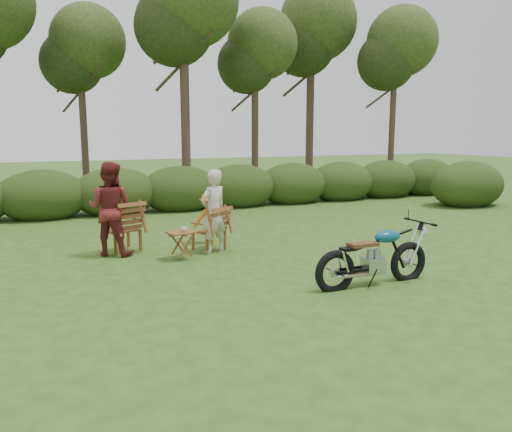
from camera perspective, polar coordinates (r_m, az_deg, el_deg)
name	(u,v)px	position (r m, az deg, el deg)	size (l,w,h in m)	color
ground	(340,290)	(7.87, 9.56, -8.38)	(80.00, 80.00, 0.00)	#264818
tree_line	(187,88)	(16.69, -7.90, 14.24)	(22.52, 11.62, 8.14)	#3D2C21
motorcycle	(372,284)	(8.27, 13.14, -7.62)	(2.00, 0.76, 1.14)	#0D84B3
lawn_chair_right	(209,250)	(10.43, -5.36, -3.85)	(0.64, 0.64, 0.93)	brown
lawn_chair_left	(123,251)	(10.63, -15.00, -3.89)	(0.72, 0.72, 1.05)	#612F18
side_table	(182,245)	(9.67, -8.49, -3.33)	(0.52, 0.44, 0.54)	brown
cup	(184,229)	(9.57, -8.23, -1.49)	(0.13, 0.13, 0.10)	beige
adult_a	(214,252)	(10.20, -4.81, -4.15)	(0.61, 0.40, 1.68)	beige
adult_b	(113,255)	(10.37, -16.08, -4.27)	(0.90, 0.70, 1.85)	maroon
child	(209,243)	(11.09, -5.41, -3.05)	(0.71, 0.41, 1.10)	orange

